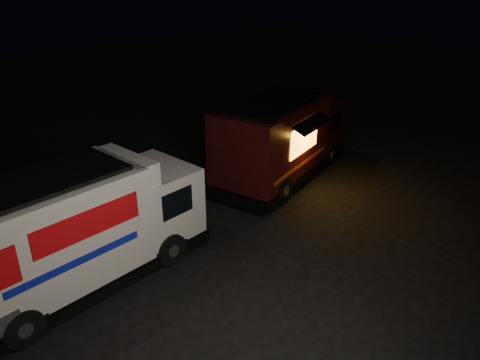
# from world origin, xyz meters

# --- Properties ---
(ground) EXTENTS (80.00, 80.00, 0.00)m
(ground) POSITION_xyz_m (0.00, 0.00, 0.00)
(ground) COLOR black
(ground) RESTS_ON ground
(white_truck) EXTENTS (7.32, 3.43, 3.19)m
(white_truck) POSITION_xyz_m (-3.34, 1.96, 1.59)
(white_truck) COLOR silver
(white_truck) RESTS_ON ground
(red_truck) EXTENTS (7.34, 4.54, 3.21)m
(red_truck) POSITION_xyz_m (5.35, 3.63, 1.60)
(red_truck) COLOR #390A12
(red_truck) RESTS_ON ground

